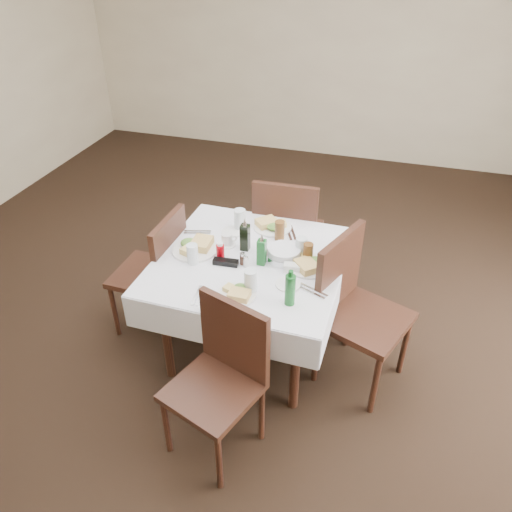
% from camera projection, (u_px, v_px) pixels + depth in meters
% --- Properties ---
extents(ground_plane, '(7.00, 7.00, 0.00)m').
position_uv_depth(ground_plane, '(230.00, 326.00, 3.78)').
color(ground_plane, black).
extents(room_shell, '(6.04, 7.04, 2.80)m').
position_uv_depth(room_shell, '(221.00, 100.00, 2.82)').
color(room_shell, tan).
rests_on(room_shell, ground).
extents(dining_table, '(1.20, 1.20, 0.76)m').
position_uv_depth(dining_table, '(250.00, 270.00, 3.23)').
color(dining_table, black).
rests_on(dining_table, ground).
extents(chair_north, '(0.49, 0.49, 1.01)m').
position_uv_depth(chair_north, '(287.00, 230.00, 3.83)').
color(chair_north, black).
rests_on(chair_north, ground).
extents(chair_south, '(0.56, 0.56, 0.94)m').
position_uv_depth(chair_south, '(223.00, 371.00, 2.70)').
color(chair_south, black).
rests_on(chair_south, ground).
extents(chair_east, '(0.63, 0.63, 1.03)m').
position_uv_depth(chair_east, '(353.00, 302.00, 3.10)').
color(chair_east, black).
rests_on(chair_east, ground).
extents(chair_west, '(0.46, 0.46, 0.95)m').
position_uv_depth(chair_west, '(158.00, 267.00, 3.48)').
color(chair_west, black).
rests_on(chair_west, ground).
extents(meal_north, '(0.27, 0.27, 0.06)m').
position_uv_depth(meal_north, '(272.00, 225.00, 3.48)').
color(meal_north, white).
rests_on(meal_north, dining_table).
extents(meal_south, '(0.23, 0.23, 0.05)m').
position_uv_depth(meal_south, '(237.00, 293.00, 2.86)').
color(meal_south, white).
rests_on(meal_south, dining_table).
extents(meal_east, '(0.28, 0.28, 0.06)m').
position_uv_depth(meal_east, '(309.00, 264.00, 3.09)').
color(meal_east, white).
rests_on(meal_east, dining_table).
extents(meal_west, '(0.30, 0.30, 0.07)m').
position_uv_depth(meal_west, '(195.00, 247.00, 3.25)').
color(meal_west, white).
rests_on(meal_west, dining_table).
extents(side_plate_a, '(0.15, 0.15, 0.01)m').
position_uv_depth(side_plate_a, '(232.00, 232.00, 3.45)').
color(side_plate_a, white).
rests_on(side_plate_a, dining_table).
extents(side_plate_b, '(0.15, 0.15, 0.01)m').
position_uv_depth(side_plate_b, '(288.00, 284.00, 2.95)').
color(side_plate_b, white).
rests_on(side_plate_b, dining_table).
extents(water_n, '(0.08, 0.08, 0.15)m').
position_uv_depth(water_n, '(240.00, 219.00, 3.45)').
color(water_n, silver).
rests_on(water_n, dining_table).
extents(water_s, '(0.08, 0.08, 0.14)m').
position_uv_depth(water_s, '(251.00, 281.00, 2.87)').
color(water_s, silver).
rests_on(water_s, dining_table).
extents(water_e, '(0.07, 0.07, 0.13)m').
position_uv_depth(water_e, '(301.00, 247.00, 3.17)').
color(water_e, silver).
rests_on(water_e, dining_table).
extents(water_w, '(0.07, 0.07, 0.13)m').
position_uv_depth(water_w, '(193.00, 254.00, 3.11)').
color(water_w, silver).
rests_on(water_w, dining_table).
extents(iced_tea_a, '(0.07, 0.07, 0.14)m').
position_uv_depth(iced_tea_a, '(280.00, 231.00, 3.34)').
color(iced_tea_a, brown).
rests_on(iced_tea_a, dining_table).
extents(iced_tea_b, '(0.06, 0.06, 0.13)m').
position_uv_depth(iced_tea_b, '(308.00, 253.00, 3.12)').
color(iced_tea_b, brown).
rests_on(iced_tea_b, dining_table).
extents(bread_basket, '(0.23, 0.23, 0.08)m').
position_uv_depth(bread_basket, '(284.00, 254.00, 3.17)').
color(bread_basket, silver).
rests_on(bread_basket, dining_table).
extents(oil_cruet_dark, '(0.06, 0.06, 0.23)m').
position_uv_depth(oil_cruet_dark, '(245.00, 236.00, 3.22)').
color(oil_cruet_dark, black).
rests_on(oil_cruet_dark, dining_table).
extents(oil_cruet_green, '(0.05, 0.05, 0.22)m').
position_uv_depth(oil_cruet_green, '(262.00, 251.00, 3.09)').
color(oil_cruet_green, '#165A21').
rests_on(oil_cruet_green, dining_table).
extents(ketchup_bottle, '(0.05, 0.05, 0.11)m').
position_uv_depth(ketchup_bottle, '(220.00, 251.00, 3.16)').
color(ketchup_bottle, '#A7020C').
rests_on(ketchup_bottle, dining_table).
extents(salt_shaker, '(0.03, 0.03, 0.07)m').
position_uv_depth(salt_shaker, '(246.00, 262.00, 3.09)').
color(salt_shaker, white).
rests_on(salt_shaker, dining_table).
extents(pepper_shaker, '(0.04, 0.04, 0.08)m').
position_uv_depth(pepper_shaker, '(243.00, 259.00, 3.11)').
color(pepper_shaker, '#392219').
rests_on(pepper_shaker, dining_table).
extents(coffee_mug, '(0.12, 0.12, 0.08)m').
position_uv_depth(coffee_mug, '(227.00, 240.00, 3.30)').
color(coffee_mug, white).
rests_on(coffee_mug, dining_table).
extents(sunglasses, '(0.16, 0.06, 0.03)m').
position_uv_depth(sunglasses, '(226.00, 262.00, 3.12)').
color(sunglasses, black).
rests_on(sunglasses, dining_table).
extents(green_bottle, '(0.06, 0.06, 0.23)m').
position_uv_depth(green_bottle, '(290.00, 289.00, 2.76)').
color(green_bottle, '#165A21').
rests_on(green_bottle, dining_table).
extents(sugar_caddy, '(0.11, 0.07, 0.05)m').
position_uv_depth(sugar_caddy, '(292.00, 267.00, 3.06)').
color(sugar_caddy, white).
rests_on(sugar_caddy, dining_table).
extents(cutlery_n, '(0.12, 0.20, 0.01)m').
position_uv_depth(cutlery_n, '(291.00, 233.00, 3.43)').
color(cutlery_n, silver).
rests_on(cutlery_n, dining_table).
extents(cutlery_s, '(0.06, 0.18, 0.01)m').
position_uv_depth(cutlery_s, '(199.00, 296.00, 2.87)').
color(cutlery_s, silver).
rests_on(cutlery_s, dining_table).
extents(cutlery_e, '(0.20, 0.12, 0.01)m').
position_uv_depth(cutlery_e, '(312.00, 291.00, 2.90)').
color(cutlery_e, silver).
rests_on(cutlery_e, dining_table).
extents(cutlery_w, '(0.19, 0.09, 0.01)m').
position_uv_depth(cutlery_w, '(197.00, 232.00, 3.44)').
color(cutlery_w, silver).
rests_on(cutlery_w, dining_table).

